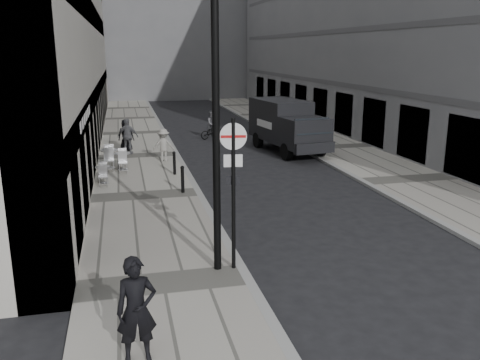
% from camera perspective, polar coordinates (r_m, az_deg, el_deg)
% --- Properties ---
extents(ground, '(120.00, 120.00, 0.00)m').
position_cam_1_polar(ground, '(10.39, 4.33, -17.20)').
color(ground, black).
rests_on(ground, ground).
extents(sidewalk, '(4.00, 60.00, 0.12)m').
position_cam_1_polar(sidewalk, '(26.97, -11.33, 2.62)').
color(sidewalk, '#A19E92').
rests_on(sidewalk, ground).
extents(far_sidewalk, '(4.00, 60.00, 0.12)m').
position_cam_1_polar(far_sidewalk, '(29.41, 10.64, 3.62)').
color(far_sidewalk, '#A19E92').
rests_on(far_sidewalk, ground).
extents(building_far, '(24.00, 16.00, 22.00)m').
position_cam_1_polar(building_far, '(64.80, -9.91, 19.13)').
color(building_far, slate).
rests_on(building_far, ground).
extents(walking_man, '(0.73, 0.50, 1.93)m').
position_cam_1_polar(walking_man, '(9.21, -11.54, -14.12)').
color(walking_man, black).
rests_on(walking_man, sidewalk).
extents(sign_post, '(0.65, 0.15, 3.77)m').
position_cam_1_polar(sign_post, '(12.18, -0.75, 0.62)').
color(sign_post, black).
rests_on(sign_post, sidewalk).
extents(lamppost, '(0.32, 0.32, 7.09)m').
position_cam_1_polar(lamppost, '(11.88, -2.73, 7.74)').
color(lamppost, black).
rests_on(lamppost, sidewalk).
extents(bollard_near, '(0.13, 0.13, 0.96)m').
position_cam_1_polar(bollard_near, '(22.43, -7.38, 1.83)').
color(bollard_near, black).
rests_on(bollard_near, sidewalk).
extents(bollard_far, '(0.13, 0.13, 0.98)m').
position_cam_1_polar(bollard_far, '(19.53, -6.46, -0.00)').
color(bollard_far, black).
rests_on(bollard_far, sidewalk).
extents(panel_van, '(2.97, 6.12, 2.77)m').
position_cam_1_polar(panel_van, '(27.89, 5.21, 6.36)').
color(panel_van, black).
rests_on(panel_van, ground).
extents(cyclist, '(1.73, 1.11, 1.76)m').
position_cam_1_polar(cyclist, '(32.03, -3.14, 5.86)').
color(cyclist, black).
rests_on(cyclist, ground).
extents(pedestrian_a, '(1.18, 0.78, 1.87)m').
position_cam_1_polar(pedestrian_a, '(27.25, -12.48, 4.80)').
color(pedestrian_a, slate).
rests_on(pedestrian_a, sidewalk).
extents(pedestrian_b, '(1.13, 0.79, 1.60)m').
position_cam_1_polar(pedestrian_b, '(25.13, -8.57, 3.89)').
color(pedestrian_b, gray).
rests_on(pedestrian_b, sidewalk).
extents(pedestrian_c, '(0.92, 0.67, 1.73)m').
position_cam_1_polar(pedestrian_c, '(28.06, -12.69, 4.92)').
color(pedestrian_c, black).
rests_on(pedestrian_c, sidewalk).
extents(cafe_table_near, '(0.72, 1.62, 0.92)m').
position_cam_1_polar(cafe_table_near, '(23.69, -13.03, 2.22)').
color(cafe_table_near, silver).
rests_on(cafe_table_near, sidewalk).
extents(cafe_table_mid, '(0.80, 1.81, 1.03)m').
position_cam_1_polar(cafe_table_mid, '(24.18, -14.47, 2.50)').
color(cafe_table_mid, silver).
rests_on(cafe_table_mid, sidewalk).
extents(cafe_table_far, '(0.64, 1.44, 0.82)m').
position_cam_1_polar(cafe_table_far, '(21.50, -15.10, 0.71)').
color(cafe_table_far, '#A3A3A5').
rests_on(cafe_table_far, sidewalk).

